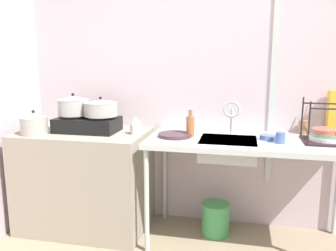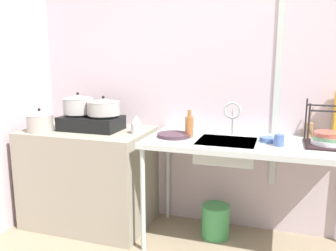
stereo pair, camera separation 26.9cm
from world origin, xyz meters
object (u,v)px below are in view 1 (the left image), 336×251
pot_on_left_burner (73,105)px  small_bowl_on_drainboard (268,137)px  utensil_jar (303,127)px  faucet (231,112)px  dish_rack (326,135)px  bucket_on_floor (215,219)px  frying_pan (175,135)px  percolator (135,125)px  pot_on_right_burner (100,108)px  bottle_by_sink (190,126)px  sink_basin (228,149)px  stove (87,124)px  cup_by_rack (280,138)px  pot_beside_stove (34,124)px

pot_on_left_burner → small_bowl_on_drainboard: size_ratio=2.20×
utensil_jar → faucet: bearing=-164.5°
dish_rack → faucet: bearing=172.1°
dish_rack → bucket_on_floor: size_ratio=1.22×
pot_on_left_burner → frying_pan: 0.88m
faucet → percolator: bearing=-169.8°
pot_on_right_burner → dish_rack: (1.72, 0.03, -0.15)m
frying_pan → bottle_by_sink: bottle_by_sink is taller
small_bowl_on_drainboard → sink_basin: bearing=-168.0°
percolator → frying_pan: (0.32, -0.03, -0.06)m
sink_basin → bottle_by_sink: 0.33m
stove → small_bowl_on_drainboard: 1.43m
frying_pan → cup_by_rack: (0.77, -0.05, 0.03)m
faucet → cup_by_rack: 0.43m
pot_beside_stove → utensil_jar: bearing=12.7°
pot_on_right_burner → bucket_on_floor: (0.94, 0.08, -0.91)m
sink_basin → dish_rack: (0.69, 0.07, 0.12)m
stove → frying_pan: (0.74, -0.04, -0.05)m
dish_rack → cup_by_rack: dish_rack is taller
cup_by_rack → pot_beside_stove: bearing=-176.7°
dish_rack → bottle_by_sink: bearing=-177.6°
pot_on_left_burner → bottle_by_sink: 0.98m
stove → small_bowl_on_drainboard: bearing=0.6°
utensil_jar → dish_rack: bearing=-64.2°
bottle_by_sink → sink_basin: bearing=-6.3°
pot_on_left_burner → pot_on_right_burner: (0.24, 0.00, -0.01)m
pot_beside_stove → bottle_by_sink: 1.23m
pot_on_right_burner → dish_rack: 1.73m
pot_on_left_burner → utensil_jar: 1.87m
small_bowl_on_drainboard → utensil_jar: size_ratio=0.52×
pot_on_left_burner → pot_on_right_burner: bearing=0.0°
sink_basin → utensil_jar: utensil_jar is taller
pot_on_right_burner → frying_pan: size_ratio=1.05×
cup_by_rack → faucet: bearing=149.4°
cup_by_rack → bucket_on_floor: (-0.45, 0.16, -0.74)m
pot_beside_stove → bottle_by_sink: bottle_by_sink is taller
bucket_on_floor → pot_on_right_burner: bearing=-175.2°
percolator → small_bowl_on_drainboard: (1.02, 0.03, -0.05)m
dish_rack → bottle_by_sink: size_ratio=1.53×
sink_basin → bottle_by_sink: bearing=173.7°
cup_by_rack → bucket_on_floor: bearing=160.0°
pot_on_left_burner → small_bowl_on_drainboard: 1.57m
small_bowl_on_drainboard → stove: bearing=-179.4°
pot_on_right_burner → utensil_jar: bearing=9.9°
stove → sink_basin: size_ratio=1.20×
cup_by_rack → frying_pan: bearing=176.4°
pot_on_right_burner → dish_rack: dish_rack is taller
faucet → pot_on_right_burner: bearing=-173.3°
pot_beside_stove → faucet: 1.56m
pot_on_left_burner → percolator: pot_on_left_burner is taller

